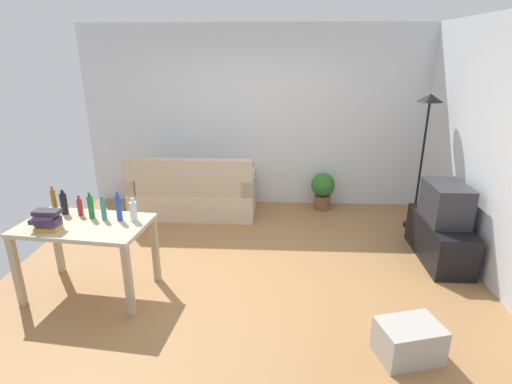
# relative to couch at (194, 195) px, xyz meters

# --- Properties ---
(ground_plane) EXTENTS (5.20, 4.40, 0.02)m
(ground_plane) POSITION_rel_couch_xyz_m (0.88, -1.59, -0.32)
(ground_plane) COLOR #9E7042
(wall_rear) EXTENTS (5.20, 0.10, 2.70)m
(wall_rear) POSITION_rel_couch_xyz_m (0.88, 0.61, 1.04)
(wall_rear) COLOR silver
(wall_rear) RESTS_ON ground_plane
(wall_right) EXTENTS (0.10, 4.40, 2.70)m
(wall_right) POSITION_rel_couch_xyz_m (3.48, -1.59, 1.04)
(wall_right) COLOR silver
(wall_right) RESTS_ON ground_plane
(couch) EXTENTS (1.79, 0.84, 0.92)m
(couch) POSITION_rel_couch_xyz_m (0.00, 0.00, 0.00)
(couch) COLOR beige
(couch) RESTS_ON ground_plane
(tv_stand) EXTENTS (0.44, 1.10, 0.48)m
(tv_stand) POSITION_rel_couch_xyz_m (3.13, -1.20, -0.07)
(tv_stand) COLOR black
(tv_stand) RESTS_ON ground_plane
(tv) EXTENTS (0.41, 0.60, 0.44)m
(tv) POSITION_rel_couch_xyz_m (3.14, -1.20, 0.39)
(tv) COLOR #2D2D33
(tv) RESTS_ON tv_stand
(torchiere_lamp) EXTENTS (0.32, 0.32, 1.81)m
(torchiere_lamp) POSITION_rel_couch_xyz_m (3.13, -0.28, 1.11)
(torchiere_lamp) COLOR black
(torchiere_lamp) RESTS_ON ground_plane
(desk) EXTENTS (1.27, 0.82, 0.76)m
(desk) POSITION_rel_couch_xyz_m (-0.62, -2.10, 0.34)
(desk) COLOR #C6B28E
(desk) RESTS_ON ground_plane
(potted_plant) EXTENTS (0.36, 0.36, 0.57)m
(potted_plant) POSITION_rel_couch_xyz_m (1.93, 0.31, 0.02)
(potted_plant) COLOR brown
(potted_plant) RESTS_ON ground_plane
(storage_box) EXTENTS (0.55, 0.46, 0.30)m
(storage_box) POSITION_rel_couch_xyz_m (2.29, -2.87, -0.16)
(storage_box) COLOR #A8A399
(storage_box) RESTS_ON ground_plane
(bottle_amber) EXTENTS (0.05, 0.05, 0.28)m
(bottle_amber) POSITION_rel_couch_xyz_m (-1.03, -1.84, 0.58)
(bottle_amber) COLOR #9E6019
(bottle_amber) RESTS_ON desk
(bottle_dark) EXTENTS (0.07, 0.07, 0.25)m
(bottle_dark) POSITION_rel_couch_xyz_m (-0.91, -1.88, 0.56)
(bottle_dark) COLOR black
(bottle_dark) RESTS_ON desk
(bottle_red) EXTENTS (0.05, 0.05, 0.21)m
(bottle_red) POSITION_rel_couch_xyz_m (-0.74, -1.91, 0.54)
(bottle_red) COLOR #AD2323
(bottle_red) RESTS_ON desk
(bottle_green) EXTENTS (0.06, 0.06, 0.27)m
(bottle_green) POSITION_rel_couch_xyz_m (-0.59, -1.97, 0.57)
(bottle_green) COLOR #1E722D
(bottle_green) RESTS_ON desk
(bottle_tall) EXTENTS (0.05, 0.05, 0.24)m
(bottle_tall) POSITION_rel_couch_xyz_m (-0.45, -2.00, 0.56)
(bottle_tall) COLOR teal
(bottle_tall) RESTS_ON desk
(bottle_blue) EXTENTS (0.05, 0.05, 0.29)m
(bottle_blue) POSITION_rel_couch_xyz_m (-0.30, -2.01, 0.58)
(bottle_blue) COLOR #2347A3
(bottle_blue) RESTS_ON desk
(bottle_clear) EXTENTS (0.07, 0.07, 0.23)m
(bottle_clear) POSITION_rel_couch_xyz_m (-0.15, -2.01, 0.55)
(bottle_clear) COLOR silver
(bottle_clear) RESTS_ON desk
(book_stack) EXTENTS (0.27, 0.19, 0.19)m
(book_stack) POSITION_rel_couch_xyz_m (-0.88, -2.26, 0.55)
(book_stack) COLOR #B7932D
(book_stack) RESTS_ON desk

